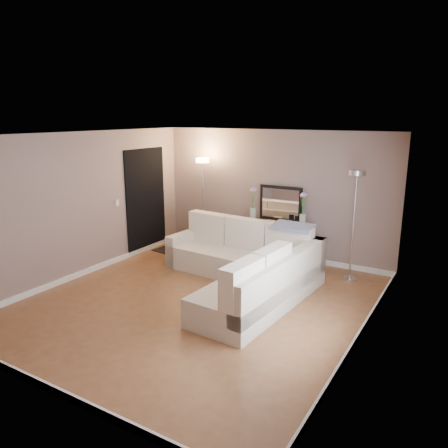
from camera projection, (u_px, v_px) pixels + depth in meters
The scene contains 23 objects.
floor at pixel (198, 302), 6.92m from camera, with size 5.00×5.50×0.01m, color brown.
ceiling at pixel (196, 134), 6.28m from camera, with size 5.00×5.50×0.01m, color white.
wall_back at pixel (273, 194), 8.90m from camera, with size 5.00×0.02×2.60m, color gray.
wall_front at pixel (39, 280), 4.30m from camera, with size 5.00×0.02×2.60m, color gray.
wall_left at pixel (82, 205), 7.85m from camera, with size 0.02×5.50×2.60m, color gray.
wall_right at pixel (366, 247), 5.35m from camera, with size 0.02×5.50×2.60m, color gray.
baseboard_back at pixel (271, 253), 9.18m from camera, with size 5.00×0.03×0.10m, color white.
baseboard_front at pixel (53, 390), 4.63m from camera, with size 5.00×0.03×0.10m, color white.
baseboard_left at pixel (88, 271), 8.14m from camera, with size 0.03×5.50×0.10m, color white.
baseboard_right at pixel (356, 339), 5.67m from camera, with size 0.03×5.50×0.10m, color white.
doorway at pixel (146, 201), 9.30m from camera, with size 0.02×1.20×2.20m, color black.
switch_plate at pixel (117, 203), 8.57m from camera, with size 0.02×0.08×0.12m, color white.
sectional_sofa at pixel (247, 266), 7.45m from camera, with size 2.91×2.93×1.01m.
throw_blanket at pixel (293, 227), 7.57m from camera, with size 0.72×0.42×0.05m, color slate.
console_table at pixel (273, 239), 8.80m from camera, with size 1.28×0.35×0.78m.
leaning_mirror at pixel (281, 204), 8.72m from camera, with size 0.90×0.05×0.71m.
table_decor at pixel (276, 222), 8.64m from camera, with size 0.54×0.12×0.13m.
flower_vase_left at pixel (253, 206), 8.88m from camera, with size 0.15×0.12×0.67m.
flower_vase_right at pixel (303, 212), 8.34m from camera, with size 0.15×0.12×0.67m.
floor_lamp_lit at pixel (203, 186), 9.35m from camera, with size 0.32×0.32×1.98m.
floor_lamp_unlit at pixel (355, 204), 7.51m from camera, with size 0.28×0.28×1.97m.
charcoal_rug at pixel (188, 251), 9.48m from camera, with size 1.29×0.97×0.02m, color black.
black_bag at pixel (177, 247), 9.51m from camera, with size 0.37×0.26×0.24m, color black.
Camera 1 is at (3.64, -5.29, 2.88)m, focal length 35.00 mm.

